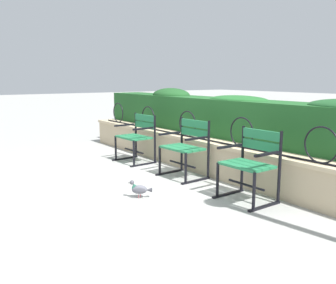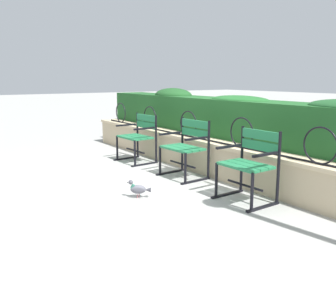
{
  "view_description": "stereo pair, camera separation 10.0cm",
  "coord_description": "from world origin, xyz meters",
  "px_view_note": "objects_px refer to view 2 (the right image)",
  "views": [
    {
      "loc": [
        4.16,
        -2.86,
        1.45
      ],
      "look_at": [
        0.0,
        0.14,
        0.55
      ],
      "focal_mm": 39.12,
      "sensor_mm": 36.0,
      "label": 1
    },
    {
      "loc": [
        4.21,
        -2.78,
        1.45
      ],
      "look_at": [
        0.0,
        0.14,
        0.55
      ],
      "focal_mm": 39.12,
      "sensor_mm": 36.0,
      "label": 2
    }
  ],
  "objects_px": {
    "park_chair_centre": "(187,146)",
    "pigeon_near_chairs": "(139,189)",
    "park_chair_left": "(139,136)",
    "park_chair_right": "(250,163)"
  },
  "relations": [
    {
      "from": "park_chair_left",
      "to": "park_chair_right",
      "type": "xyz_separation_m",
      "value": [
        2.56,
        0.03,
        0.0
      ]
    },
    {
      "from": "park_chair_left",
      "to": "park_chair_centre",
      "type": "relative_size",
      "value": 0.97
    },
    {
      "from": "park_chair_centre",
      "to": "park_chair_right",
      "type": "bearing_deg",
      "value": -1.77
    },
    {
      "from": "park_chair_right",
      "to": "park_chair_centre",
      "type": "bearing_deg",
      "value": 178.23
    },
    {
      "from": "park_chair_right",
      "to": "pigeon_near_chairs",
      "type": "relative_size",
      "value": 3.36
    },
    {
      "from": "park_chair_left",
      "to": "pigeon_near_chairs",
      "type": "height_order",
      "value": "park_chair_left"
    },
    {
      "from": "park_chair_centre",
      "to": "pigeon_near_chairs",
      "type": "height_order",
      "value": "park_chair_centre"
    },
    {
      "from": "park_chair_right",
      "to": "park_chair_left",
      "type": "bearing_deg",
      "value": -179.31
    },
    {
      "from": "pigeon_near_chairs",
      "to": "park_chair_left",
      "type": "bearing_deg",
      "value": 149.67
    },
    {
      "from": "park_chair_left",
      "to": "pigeon_near_chairs",
      "type": "relative_size",
      "value": 3.25
    }
  ]
}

